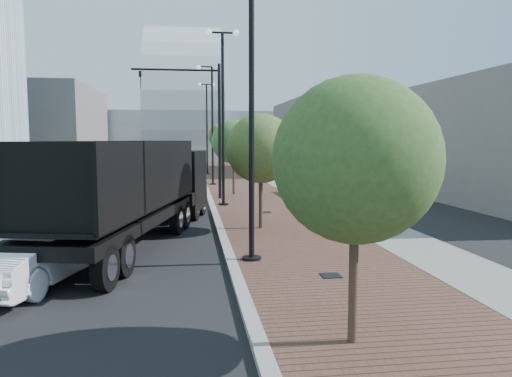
{
  "coord_description": "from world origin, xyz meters",
  "views": [
    {
      "loc": [
        -1.16,
        -3.85,
        3.62
      ],
      "look_at": [
        1.0,
        12.0,
        2.0
      ],
      "focal_mm": 34.15,
      "sensor_mm": 36.0,
      "label": 1
    }
  ],
  "objects": [
    {
      "name": "sidewalk",
      "position": [
        3.5,
        40.0,
        0.06
      ],
      "size": [
        7.0,
        140.0,
        0.12
      ],
      "primitive_type": "cube",
      "color": "#4C2D23",
      "rests_on": "ground"
    },
    {
      "name": "concrete_strip",
      "position": [
        6.2,
        40.0,
        0.07
      ],
      "size": [
        2.4,
        140.0,
        0.13
      ],
      "primitive_type": "cube",
      "color": "slate",
      "rests_on": "ground"
    },
    {
      "name": "curb",
      "position": [
        0.0,
        40.0,
        0.07
      ],
      "size": [
        0.3,
        140.0,
        0.14
      ],
      "primitive_type": "cube",
      "color": "gray",
      "rests_on": "ground"
    },
    {
      "name": "west_sidewalk",
      "position": [
        -13.0,
        40.0,
        0.06
      ],
      "size": [
        4.0,
        140.0,
        0.12
      ],
      "primitive_type": "cube",
      "color": "slate",
      "rests_on": "ground"
    },
    {
      "name": "dump_truck",
      "position": [
        -2.64,
        15.42,
        1.5
      ],
      "size": [
        5.44,
        13.76,
        3.57
      ],
      "rotation": [
        0.0,
        0.0,
        -0.22
      ],
      "color": "black",
      "rests_on": "ground"
    },
    {
      "name": "white_sedan",
      "position": [
        -4.93,
        8.9,
        0.83
      ],
      "size": [
        3.13,
        5.34,
        1.66
      ],
      "primitive_type": "imported",
      "rotation": [
        0.0,
        0.0,
        -0.29
      ],
      "color": "white",
      "rests_on": "ground"
    },
    {
      "name": "dark_car_mid",
      "position": [
        -6.09,
        31.88,
        0.74
      ],
      "size": [
        4.38,
        5.87,
        1.48
      ],
      "primitive_type": "imported",
      "rotation": [
        0.0,
        0.0,
        0.41
      ],
      "color": "black",
      "rests_on": "ground"
    },
    {
      "name": "dark_car_far",
      "position": [
        -4.21,
        51.41,
        0.74
      ],
      "size": [
        3.73,
        5.49,
        1.48
      ],
      "primitive_type": "imported",
      "rotation": [
        0.0,
        0.0,
        -0.36
      ],
      "color": "black",
      "rests_on": "ground"
    },
    {
      "name": "pedestrian",
      "position": [
        6.56,
        20.62,
        0.82
      ],
      "size": [
        0.63,
        0.44,
        1.64
      ],
      "primitive_type": "imported",
      "rotation": [
        0.0,
        0.0,
        3.22
      ],
      "color": "black",
      "rests_on": "ground"
    },
    {
      "name": "streetlight_1",
      "position": [
        0.49,
        10.0,
        4.34
      ],
      "size": [
        1.44,
        0.56,
        9.21
      ],
      "color": "black",
      "rests_on": "ground"
    },
    {
      "name": "streetlight_2",
      "position": [
        0.6,
        22.0,
        4.82
      ],
      "size": [
        1.72,
        0.56,
        9.28
      ],
      "color": "black",
      "rests_on": "ground"
    },
    {
      "name": "streetlight_3",
      "position": [
        0.49,
        34.0,
        4.34
      ],
      "size": [
        1.44,
        0.56,
        9.21
      ],
      "color": "black",
      "rests_on": "ground"
    },
    {
      "name": "streetlight_4",
      "position": [
        0.6,
        46.0,
        4.82
      ],
      "size": [
        1.72,
        0.56,
        9.28
      ],
      "color": "black",
      "rests_on": "ground"
    },
    {
      "name": "traffic_mast",
      "position": [
        -0.3,
        25.0,
        4.98
      ],
      "size": [
        5.09,
        0.2,
        8.0
      ],
      "color": "black",
      "rests_on": "ground"
    },
    {
      "name": "tree_0",
      "position": [
        1.65,
        4.02,
        3.26
      ],
      "size": [
        2.83,
        2.83,
        4.69
      ],
      "color": "#382619",
      "rests_on": "ground"
    },
    {
      "name": "tree_1",
      "position": [
        1.65,
        15.02,
        3.25
      ],
      "size": [
        2.72,
        2.72,
        4.62
      ],
      "color": "#382619",
      "rests_on": "ground"
    },
    {
      "name": "tree_2",
      "position": [
        1.65,
        27.02,
        3.47
      ],
      "size": [
        2.79,
        2.79,
        4.88
      ],
      "color": "#382619",
      "rests_on": "ground"
    },
    {
      "name": "tree_3",
      "position": [
        1.65,
        39.02,
        3.9
      ],
      "size": [
        2.33,
        2.27,
        5.05
      ],
      "color": "#382619",
      "rests_on": "ground"
    },
    {
      "name": "convention_center",
      "position": [
        -2.0,
        85.0,
        6.0
      ],
      "size": [
        50.0,
        30.0,
        50.0
      ],
      "color": "#A1A7AA",
      "rests_on": "ground"
    },
    {
      "name": "commercial_block_nw",
      "position": [
        -20.0,
        60.0,
        5.0
      ],
      "size": [
        14.0,
        20.0,
        10.0
      ],
      "primitive_type": "cube",
      "color": "#67605D",
      "rests_on": "ground"
    },
    {
      "name": "commercial_block_ne",
      "position": [
        16.0,
        50.0,
        4.0
      ],
      "size": [
        12.0,
        22.0,
        8.0
      ],
      "primitive_type": "cube",
      "color": "#635C59",
      "rests_on": "ground"
    },
    {
      "name": "utility_cover_1",
      "position": [
        2.4,
        8.0,
        0.13
      ],
      "size": [
        0.5,
        0.5,
        0.02
      ],
      "primitive_type": "cube",
      "color": "black",
      "rests_on": "sidewalk"
    },
    {
      "name": "utility_cover_2",
      "position": [
        2.4,
        19.0,
        0.13
      ],
      "size": [
        0.5,
        0.5,
        0.02
      ],
      "primitive_type": "cube",
      "color": "black",
      "rests_on": "sidewalk"
    }
  ]
}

